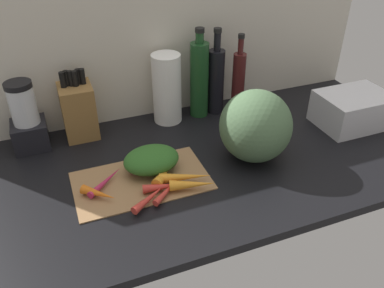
% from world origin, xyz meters
% --- Properties ---
extents(ground_plane, '(1.70, 0.80, 0.03)m').
position_xyz_m(ground_plane, '(0.00, 0.00, -0.01)').
color(ground_plane, black).
extents(wall_back, '(1.70, 0.03, 0.60)m').
position_xyz_m(wall_back, '(0.00, 0.39, 0.30)').
color(wall_back, beige).
rests_on(wall_back, ground_plane).
extents(cutting_board, '(0.42, 0.25, 0.01)m').
position_xyz_m(cutting_board, '(-0.22, -0.05, 0.00)').
color(cutting_board, '#997047').
rests_on(cutting_board, ground_plane).
extents(carrot_0, '(0.10, 0.11, 0.04)m').
position_xyz_m(carrot_0, '(-0.15, -0.07, 0.03)').
color(carrot_0, orange).
rests_on(carrot_0, cutting_board).
extents(carrot_1, '(0.10, 0.10, 0.03)m').
position_xyz_m(carrot_1, '(-0.36, -0.08, 0.02)').
color(carrot_1, orange).
rests_on(carrot_1, cutting_board).
extents(carrot_2, '(0.12, 0.11, 0.02)m').
position_xyz_m(carrot_2, '(-0.16, -0.14, 0.02)').
color(carrot_2, red).
rests_on(carrot_2, cutting_board).
extents(carrot_3, '(0.14, 0.04, 0.02)m').
position_xyz_m(carrot_3, '(-0.18, -0.02, 0.02)').
color(carrot_3, '#B2264C').
rests_on(carrot_3, cutting_board).
extents(carrot_4, '(0.13, 0.12, 0.02)m').
position_xyz_m(carrot_4, '(-0.33, -0.03, 0.02)').
color(carrot_4, '#B2264C').
rests_on(carrot_4, cutting_board).
extents(carrot_5, '(0.13, 0.10, 0.02)m').
position_xyz_m(carrot_5, '(-0.23, -0.15, 0.02)').
color(carrot_5, red).
rests_on(carrot_5, cutting_board).
extents(carrot_6, '(0.14, 0.07, 0.03)m').
position_xyz_m(carrot_6, '(-0.09, -0.15, 0.03)').
color(carrot_6, orange).
rests_on(carrot_6, cutting_board).
extents(carrot_7, '(0.16, 0.08, 0.03)m').
position_xyz_m(carrot_7, '(-0.10, -0.11, 0.02)').
color(carrot_7, orange).
rests_on(carrot_7, cutting_board).
extents(carrot_8, '(0.14, 0.05, 0.03)m').
position_xyz_m(carrot_8, '(-0.17, -0.12, 0.02)').
color(carrot_8, red).
rests_on(carrot_8, cutting_board).
extents(carrot_greens_pile, '(0.18, 0.14, 0.08)m').
position_xyz_m(carrot_greens_pile, '(-0.18, -0.01, 0.05)').
color(carrot_greens_pile, '#2D6023').
rests_on(carrot_greens_pile, cutting_board).
extents(winter_squash, '(0.24, 0.24, 0.24)m').
position_xyz_m(winter_squash, '(0.17, -0.05, 0.12)').
color(winter_squash, '#4C6B47').
rests_on(winter_squash, ground_plane).
extents(knife_block, '(0.11, 0.14, 0.25)m').
position_xyz_m(knife_block, '(-0.35, 0.31, 0.10)').
color(knife_block, olive).
rests_on(knife_block, ground_plane).
extents(blender_appliance, '(0.12, 0.12, 0.25)m').
position_xyz_m(blender_appliance, '(-0.53, 0.29, 0.11)').
color(blender_appliance, black).
rests_on(blender_appliance, ground_plane).
extents(paper_towel_roll, '(0.11, 0.11, 0.27)m').
position_xyz_m(paper_towel_roll, '(-0.02, 0.30, 0.14)').
color(paper_towel_roll, white).
rests_on(paper_towel_roll, ground_plane).
extents(bottle_0, '(0.07, 0.07, 0.35)m').
position_xyz_m(bottle_0, '(0.11, 0.29, 0.15)').
color(bottle_0, '#19421E').
rests_on(bottle_0, ground_plane).
extents(bottle_1, '(0.07, 0.07, 0.34)m').
position_xyz_m(bottle_1, '(0.18, 0.29, 0.14)').
color(bottle_1, black).
rests_on(bottle_1, ground_plane).
extents(bottle_2, '(0.05, 0.05, 0.32)m').
position_xyz_m(bottle_2, '(0.27, 0.27, 0.13)').
color(bottle_2, '#471919').
rests_on(bottle_2, ground_plane).
extents(dish_rack, '(0.27, 0.20, 0.13)m').
position_xyz_m(dish_rack, '(0.63, 0.01, 0.06)').
color(dish_rack, silver).
rests_on(dish_rack, ground_plane).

